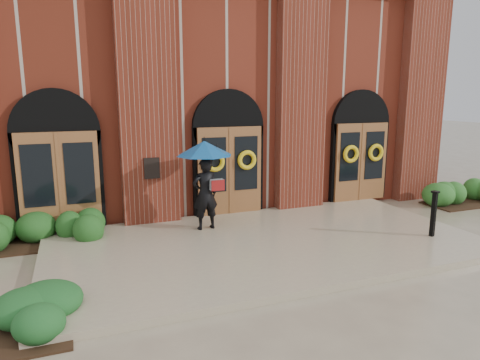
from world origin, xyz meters
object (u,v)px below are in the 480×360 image
hedge_wall_left (31,232)px  hedge_wall_right (470,193)px  metal_post (434,213)px  man_with_umbrella (205,168)px

hedge_wall_left → hedge_wall_right: hedge_wall_right is taller
metal_post → hedge_wall_right: 4.82m
metal_post → hedge_wall_left: size_ratio=0.41×
man_with_umbrella → metal_post: (4.97, -2.55, -0.99)m
man_with_umbrella → hedge_wall_left: man_with_umbrella is taller
metal_post → hedge_wall_right: bearing=31.2°
metal_post → man_with_umbrella: bearing=152.8°
hedge_wall_left → metal_post: bearing=-19.5°
man_with_umbrella → hedge_wall_left: 4.39m
metal_post → hedge_wall_left: 9.65m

